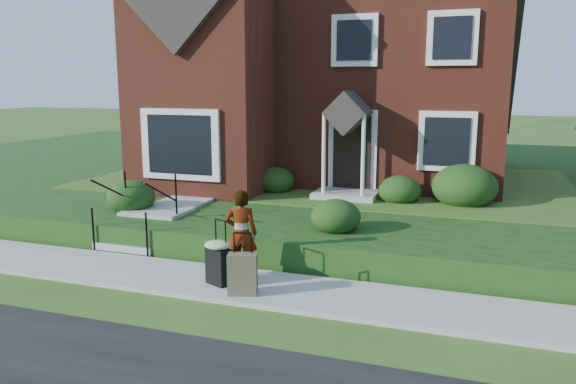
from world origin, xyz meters
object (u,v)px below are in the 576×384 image
at_px(front_steps, 147,223).
at_px(suitcase_black, 218,260).
at_px(suitcase_olive, 243,274).
at_px(woman, 241,234).

xyz_separation_m(front_steps, suitcase_black, (2.74, -2.00, 0.05)).
relative_size(suitcase_black, suitcase_olive, 1.10).
height_order(front_steps, suitcase_black, front_steps).
relative_size(woman, suitcase_black, 1.40).
relative_size(front_steps, woman, 1.26).
xyz_separation_m(woman, suitcase_black, (-0.22, -0.50, -0.36)).
xyz_separation_m(suitcase_black, suitcase_olive, (0.59, -0.30, -0.10)).
bearing_deg(woman, front_steps, -42.60).
bearing_deg(suitcase_black, front_steps, 167.59).
bearing_deg(suitcase_olive, woman, 98.46).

